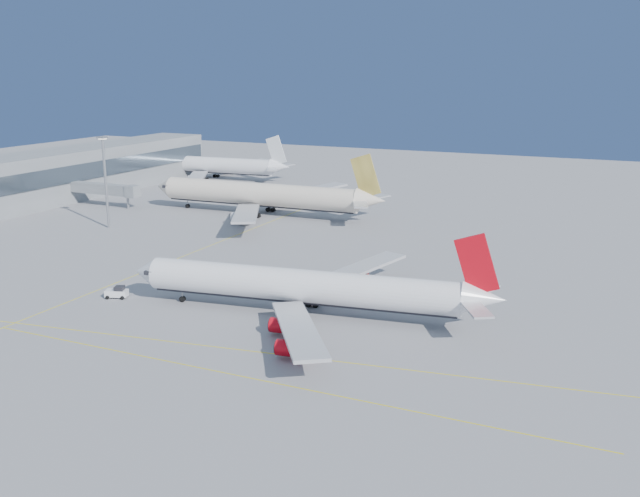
{
  "coord_description": "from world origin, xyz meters",
  "views": [
    {
      "loc": [
        49.1,
        -88.55,
        39.45
      ],
      "look_at": [
        -4.46,
        27.6,
        7.0
      ],
      "focal_mm": 40.0,
      "sensor_mm": 36.0,
      "label": 1
    }
  ],
  "objects": [
    {
      "name": "light_mast",
      "position": [
        -73.91,
        49.74,
        13.63
      ],
      "size": [
        2.0,
        2.0,
        23.1
      ],
      "color": "gray",
      "rests_on": "ground"
    },
    {
      "name": "jet_bridge",
      "position": [
        -93.11,
        72.0,
        5.17
      ],
      "size": [
        23.6,
        3.6,
        6.9
      ],
      "color": "gray",
      "rests_on": "ground"
    },
    {
      "name": "taxiway_lines",
      "position": [
        -14.71,
        6.34,
        0.01
      ],
      "size": [
        118.86,
        140.0,
        0.02
      ],
      "color": "yellow",
      "rests_on": "ground"
    },
    {
      "name": "terminal",
      "position": [
        -114.93,
        85.0,
        7.51
      ],
      "size": [
        18.4,
        110.0,
        15.0
      ],
      "color": "gray",
      "rests_on": "ground"
    },
    {
      "name": "airliner_third",
      "position": [
        -95.66,
        130.54,
        5.07
      ],
      "size": [
        62.53,
        57.5,
        16.77
      ],
      "rotation": [
        0.0,
        0.0,
        0.08
      ],
      "color": "white",
      "rests_on": "ground"
    },
    {
      "name": "airliner_etihad",
      "position": [
        -45.82,
        80.74,
        5.59
      ],
      "size": [
        70.27,
        64.99,
        18.36
      ],
      "rotation": [
        0.0,
        0.0,
        0.03
      ],
      "color": "beige",
      "rests_on": "ground"
    },
    {
      "name": "airliner_virgin",
      "position": [
        0.77,
        11.59,
        4.72
      ],
      "size": [
        63.39,
        56.47,
        15.66
      ],
      "rotation": [
        0.0,
        0.0,
        0.14
      ],
      "color": "white",
      "rests_on": "ground"
    },
    {
      "name": "pushback_tug",
      "position": [
        -33.74,
        5.42,
        1.0
      ],
      "size": [
        4.25,
        3.35,
        2.15
      ],
      "rotation": [
        0.0,
        0.0,
        0.35
      ],
      "color": "white",
      "rests_on": "ground"
    },
    {
      "name": "ground",
      "position": [
        0.0,
        0.0,
        0.0
      ],
      "size": [
        500.0,
        500.0,
        0.0
      ],
      "primitive_type": "plane",
      "color": "slate",
      "rests_on": "ground"
    }
  ]
}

